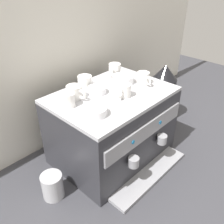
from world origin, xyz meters
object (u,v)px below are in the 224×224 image
ceramic_cup_5 (75,92)px  ceramic_bowl_0 (95,111)px  espresso_machine (113,126)px  ceramic_cup_1 (69,99)px  ceramic_cup_2 (143,78)px  coffee_grinder (163,93)px  ceramic_bowl_2 (123,79)px  ceramic_bowl_1 (97,90)px  ceramic_cup_0 (125,91)px  ceramic_cup_3 (85,82)px  ceramic_cup_4 (114,70)px  milk_pitcher (53,186)px

ceramic_cup_5 → ceramic_bowl_0: size_ratio=1.04×
espresso_machine → ceramic_cup_1: ceramic_cup_1 is taller
ceramic_cup_2 → coffee_grinder: 0.41m
ceramic_bowl_0 → espresso_machine: bearing=22.3°
ceramic_cup_2 → ceramic_bowl_2: size_ratio=0.90×
ceramic_bowl_1 → ceramic_bowl_2: size_ratio=0.82×
espresso_machine → ceramic_cup_5: ceramic_cup_5 is taller
ceramic_cup_2 → ceramic_bowl_0: 0.43m
ceramic_cup_0 → ceramic_bowl_2: bearing=43.6°
ceramic_cup_0 → ceramic_cup_3: 0.24m
ceramic_cup_4 → ceramic_cup_2: bearing=-78.0°
espresso_machine → coffee_grinder: size_ratio=1.53×
ceramic_bowl_0 → milk_pitcher: 0.44m
ceramic_cup_0 → ceramic_bowl_0: bearing=-175.6°
ceramic_bowl_1 → coffee_grinder: bearing=-4.8°
ceramic_cup_2 → ceramic_bowl_1: size_ratio=1.10×
ceramic_cup_1 → ceramic_bowl_2: bearing=-2.3°
ceramic_cup_1 → ceramic_cup_0: bearing=-27.7°
ceramic_cup_3 → ceramic_cup_4: bearing=-5.0°
ceramic_bowl_0 → milk_pitcher: ceramic_bowl_0 is taller
ceramic_cup_1 → ceramic_cup_5: ceramic_cup_1 is taller
ceramic_cup_1 → ceramic_cup_3: (0.19, 0.10, -0.00)m
ceramic_cup_0 → ceramic_bowl_2: 0.17m
ceramic_cup_0 → ceramic_cup_5: size_ratio=0.83×
ceramic_cup_0 → ceramic_cup_2: (0.20, 0.03, -0.00)m
milk_pitcher → ceramic_cup_2: bearing=-3.6°
espresso_machine → ceramic_cup_2: (0.21, -0.04, 0.25)m
ceramic_cup_2 → ceramic_cup_5: size_ratio=0.90×
ceramic_cup_0 → ceramic_cup_5: bearing=137.3°
ceramic_cup_5 → ceramic_cup_2: bearing=-20.9°
espresso_machine → ceramic_cup_0: (0.02, -0.07, 0.25)m
ceramic_cup_5 → ceramic_cup_3: bearing=27.1°
ceramic_cup_1 → milk_pitcher: (-0.20, -0.07, -0.39)m
ceramic_cup_2 → ceramic_cup_4: ceramic_cup_4 is taller
ceramic_cup_4 → ceramic_cup_5: bearing=-172.8°
ceramic_cup_3 → ceramic_bowl_2: (0.19, -0.12, -0.01)m
espresso_machine → ceramic_cup_5: bearing=148.7°
ceramic_cup_2 → ceramic_cup_3: (-0.26, 0.21, 0.00)m
ceramic_bowl_0 → ceramic_bowl_1: size_ratio=1.17×
ceramic_cup_4 → coffee_grinder: ceramic_cup_4 is taller
ceramic_cup_0 → ceramic_bowl_0: ceramic_cup_0 is taller
ceramic_cup_0 → ceramic_bowl_1: ceramic_cup_0 is taller
espresso_machine → ceramic_cup_3: size_ratio=6.38×
ceramic_bowl_2 → ceramic_cup_1: bearing=177.7°
ceramic_cup_1 → coffee_grinder: (0.79, -0.05, -0.24)m
ceramic_cup_0 → milk_pitcher: size_ratio=0.73×
milk_pitcher → ceramic_bowl_2: bearing=5.1°
ceramic_cup_1 → ceramic_cup_3: 0.22m
ceramic_cup_1 → ceramic_cup_4: 0.42m
ceramic_cup_0 → ceramic_cup_3: same height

